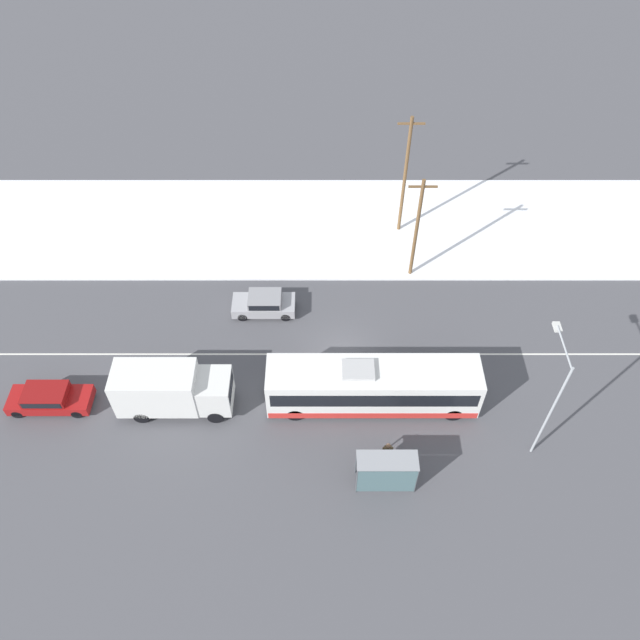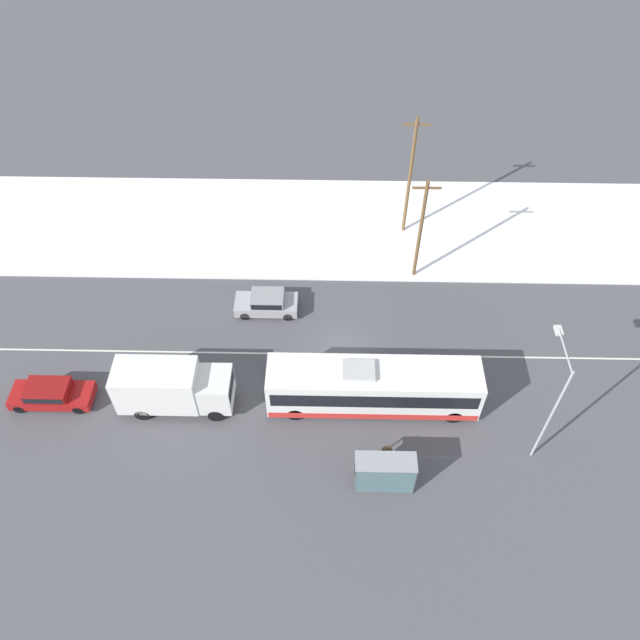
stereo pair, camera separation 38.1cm
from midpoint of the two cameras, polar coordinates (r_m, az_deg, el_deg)
The scene contains 12 objects.
ground_plane at distance 39.21m, azimuth 1.74°, elevation -3.15°, with size 120.00×120.00×0.00m, color #4C4C51.
snow_lot at distance 47.70m, azimuth 1.52°, elevation 8.55°, with size 80.00×11.42×0.12m.
lane_marking_center at distance 39.21m, azimuth 1.74°, elevation -3.15°, with size 60.00×0.12×0.00m.
city_bus at distance 35.87m, azimuth 4.70°, elevation -6.09°, with size 12.07×2.57×3.30m.
box_truck at distance 36.52m, azimuth -13.64°, elevation -6.10°, with size 6.56×2.30×3.23m.
sedan_car at distance 41.14m, azimuth -5.20°, elevation 1.57°, with size 4.12×1.80×1.45m.
parked_car_near_truck at distance 39.66m, azimuth -23.66°, elevation -6.43°, with size 4.74×1.80×1.42m.
pedestrian_at_stop at distance 34.46m, azimuth 6.02°, elevation -11.80°, with size 0.58×0.26×1.61m.
bus_shelter at distance 33.06m, azimuth 5.94°, elevation -13.66°, with size 3.16×1.20×2.40m.
streetlamp at distance 33.62m, azimuth 20.38°, elevation -6.24°, with size 0.36×3.07×7.68m.
utility_pole_roadside at distance 41.61m, azimuth 8.79°, elevation 8.27°, with size 1.80×0.24×8.00m.
utility_pole_snowlot at distance 44.80m, azimuth 7.77°, elevation 12.93°, with size 1.80×0.24×9.45m.
Camera 1 is at (-1.26, -24.17, 30.86)m, focal length 35.00 mm.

